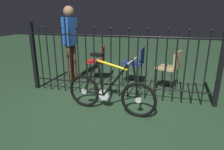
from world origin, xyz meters
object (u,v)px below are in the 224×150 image
chair_navy (136,62)px  bicycle (110,92)px  chair_red (98,59)px  person_visitor (70,38)px  chair_tan (171,66)px

chair_navy → bicycle: bearing=-99.2°
chair_red → chair_navy: bearing=-4.9°
chair_red → person_visitor: (-0.58, -0.19, 0.50)m
chair_tan → chair_navy: (-0.73, 0.23, -0.00)m
bicycle → chair_red: size_ratio=1.85×
chair_tan → chair_red: 1.64m
chair_navy → person_visitor: 1.54m
chair_tan → chair_red: (-1.61, 0.31, -0.02)m
bicycle → chair_tan: bearing=50.0°
chair_navy → chair_red: 0.89m
chair_navy → chair_tan: bearing=-17.6°
chair_navy → person_visitor: (-1.46, -0.11, 0.48)m
bicycle → chair_tan: bicycle is taller
chair_tan → chair_red: chair_tan is taller
chair_red → bicycle: bearing=-65.0°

